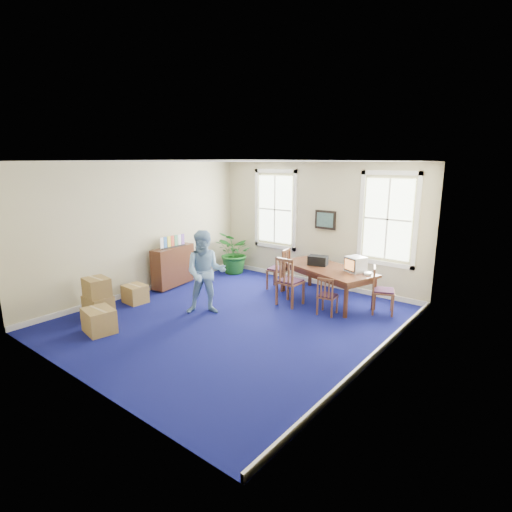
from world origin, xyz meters
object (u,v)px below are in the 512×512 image
Objects in this scene: conference_table at (326,284)px; chair_near_left at (290,281)px; credenza at (173,267)px; cardboard_boxes at (108,297)px; potted_plant at (235,253)px; crt_tv at (356,264)px; man at (206,273)px.

conference_table is 0.94m from chair_near_left.
credenza is (-3.65, -1.52, 0.11)m from conference_table.
potted_plant is at bearing 92.18° from cardboard_boxes.
crt_tv is 0.27× the size of cardboard_boxes.
crt_tv is 5.39m from cardboard_boxes.
cardboard_boxes is at bearing 51.40° from chair_near_left.
credenza is 2.00m from potted_plant.
man reaches higher than cardboard_boxes.
chair_near_left reaches higher than conference_table.
man is at bearing 44.88° from cardboard_boxes.
chair_near_left is 3.95m from cardboard_boxes.
conference_table is 0.90m from crt_tv.
chair_near_left is at bearing -122.64° from crt_tv.
chair_near_left is 2.98m from potted_plant.
chair_near_left is at bearing -24.05° from potted_plant.
conference_table is 3.24m from potted_plant.
potted_plant reaches higher than chair_near_left.
potted_plant is at bearing 78.34° from man.
credenza is 1.05× the size of potted_plant.
credenza is at bearing 105.02° from cardboard_boxes.
potted_plant is at bearing -168.92° from conference_table.
potted_plant is 4.22m from cardboard_boxes.
conference_table is 3.96m from credenza.
potted_plant is (-2.72, 1.22, 0.05)m from chair_near_left.
potted_plant is (-3.20, 0.42, 0.22)m from conference_table.
credenza is at bearing -103.01° from potted_plant.
credenza is (-4.34, -1.58, -0.46)m from crt_tv.
potted_plant is (-3.89, 0.37, -0.35)m from crt_tv.
chair_near_left is 0.62× the size of man.
chair_near_left is (-1.17, -0.85, -0.41)m from crt_tv.
crt_tv is 0.33× the size of potted_plant.
credenza is 0.84× the size of cardboard_boxes.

